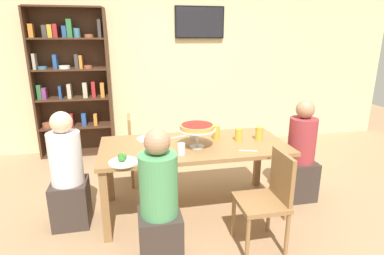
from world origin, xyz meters
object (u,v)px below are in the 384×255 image
Objects in this scene: television at (200,22)px; cutlery_knife_near at (179,137)px; beer_glass_amber_spare at (239,135)px; chair_near_right at (269,196)px; cutlery_fork_near at (248,151)px; diner_near_left at (159,209)px; diner_head_east at (300,158)px; chair_far_left at (139,146)px; bookshelf at (72,82)px; beer_glass_amber_short at (216,133)px; dining_table at (194,152)px; deep_dish_pizza_stand at (197,128)px; diner_head_west at (68,178)px; water_glass_clear_far at (181,149)px; salad_plate_near_diner at (149,138)px; salad_plate_far_diner at (123,160)px; water_glass_clear_near at (194,134)px; beer_glass_amber_tall at (259,133)px.

television is 4.41× the size of cutlery_knife_near.
beer_glass_amber_spare is at bearing -91.50° from television.
chair_near_right reaches higher than cutlery_fork_near.
diner_near_left is (-0.98, -2.85, -1.53)m from television.
diner_head_east is 1.32× the size of chair_far_left.
television is at bearing 141.05° from chair_far_left.
chair_near_right is 0.50m from cutlery_fork_near.
cutlery_fork_near is at bearing -50.12° from bookshelf.
beer_glass_amber_short reaches higher than chair_near_right.
diner_near_left reaches higher than dining_table.
diner_head_west is at bearing 177.03° from deep_dish_pizza_stand.
chair_near_right is at bearing -55.33° from dining_table.
water_glass_clear_far is (-1.40, -0.25, 0.30)m from diner_head_east.
water_glass_clear_far is (0.26, -0.50, 0.04)m from salad_plate_near_diner.
beer_glass_amber_short reaches higher than beer_glass_amber_spare.
beer_glass_amber_short is (0.27, 0.10, 0.16)m from dining_table.
salad_plate_far_diner is at bearing -8.90° from chair_far_left.
television reaches higher than diner_head_west.
water_glass_clear_near is 0.50m from water_glass_clear_far.
diner_head_west is at bearing -161.23° from salad_plate_near_diner.
cutlery_knife_near is at bearing 156.84° from beer_glass_amber_spare.
salad_plate_far_diner is at bearing 26.22° from cutlery_knife_near.
beer_glass_amber_tall reaches higher than salad_plate_far_diner.
beer_glass_amber_spare is 1.42× the size of water_glass_clear_near.
dining_table is at bearing 1.14° from diner_head_west.
diner_head_east is at bearing 148.93° from cutlery_knife_near.
water_glass_clear_far is at bearing 63.89° from cutlery_knife_near.
deep_dish_pizza_stand is at bearing 19.13° from salad_plate_far_diner.
chair_near_right is 1.38m from salad_plate_near_diner.
water_glass_clear_near is at bearing 44.51° from chair_far_left.
cutlery_knife_near is at bearing 109.47° from deep_dish_pizza_stand.
cutlery_fork_near is (0.91, 0.45, 0.25)m from diner_near_left.
chair_far_left is 9.08× the size of water_glass_clear_near.
beer_glass_amber_tall is (0.70, 0.09, -0.13)m from deep_dish_pizza_stand.
bookshelf reaches higher than diner_head_east.
diner_head_east reaches higher than chair_near_right.
bookshelf is 1.68m from chair_far_left.
diner_head_west is at bearing -41.35° from chair_far_left.
television is at bearing 50.12° from diner_head_west.
cutlery_knife_near is (1.13, 0.29, 0.25)m from diner_head_west.
diner_head_east is 1.00× the size of diner_head_west.
beer_glass_amber_tall is 0.79× the size of cutlery_fork_near.
television is 2.33m from cutlery_knife_near.
chair_near_right is 0.92m from deep_dish_pizza_stand.
cutlery_knife_near is at bearing -109.59° from television.
diner_head_west reaches higher than beer_glass_amber_spare.
water_glass_clear_near is 0.53× the size of cutlery_fork_near.
cutlery_knife_near is (-1.34, 0.27, 0.25)m from diner_head_east.
cutlery_fork_near is at bearing -128.71° from beer_glass_amber_tall.
diner_head_east is 1.39m from cutlery_knife_near.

